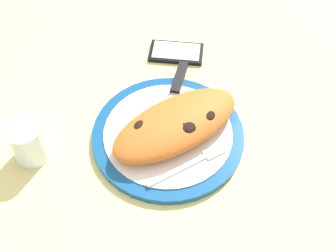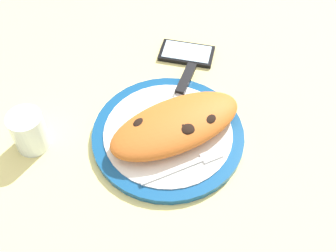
{
  "view_description": "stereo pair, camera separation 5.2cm",
  "coord_description": "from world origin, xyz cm",
  "px_view_note": "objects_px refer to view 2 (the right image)",
  "views": [
    {
      "loc": [
        -34.57,
        -38.04,
        70.41
      ],
      "look_at": [
        0.0,
        0.0,
        3.7
      ],
      "focal_mm": 46.77,
      "sensor_mm": 36.0,
      "label": 1
    },
    {
      "loc": [
        -30.56,
        -41.34,
        70.41
      ],
      "look_at": [
        0.0,
        0.0,
        3.7
      ],
      "focal_mm": 46.77,
      "sensor_mm": 36.0,
      "label": 2
    }
  ],
  "objects_px": {
    "plate": "(168,135)",
    "fork": "(189,164)",
    "calzone": "(176,125)",
    "knife": "(181,89)",
    "smartphone": "(187,53)",
    "water_glass": "(30,133)"
  },
  "relations": [
    {
      "from": "plate",
      "to": "fork",
      "type": "distance_m",
      "value": 0.09
    },
    {
      "from": "calzone",
      "to": "knife",
      "type": "bearing_deg",
      "value": 46.62
    },
    {
      "from": "knife",
      "to": "plate",
      "type": "bearing_deg",
      "value": -140.93
    },
    {
      "from": "smartphone",
      "to": "knife",
      "type": "bearing_deg",
      "value": -133.2
    },
    {
      "from": "knife",
      "to": "water_glass",
      "type": "relative_size",
      "value": 2.3
    },
    {
      "from": "fork",
      "to": "calzone",
      "type": "bearing_deg",
      "value": 71.84
    },
    {
      "from": "water_glass",
      "to": "knife",
      "type": "bearing_deg",
      "value": -13.19
    },
    {
      "from": "calzone",
      "to": "fork",
      "type": "distance_m",
      "value": 0.08
    },
    {
      "from": "calzone",
      "to": "smartphone",
      "type": "bearing_deg",
      "value": 46.72
    },
    {
      "from": "knife",
      "to": "water_glass",
      "type": "bearing_deg",
      "value": 166.81
    },
    {
      "from": "fork",
      "to": "water_glass",
      "type": "distance_m",
      "value": 0.31
    },
    {
      "from": "calzone",
      "to": "fork",
      "type": "height_order",
      "value": "calzone"
    },
    {
      "from": "plate",
      "to": "calzone",
      "type": "xyz_separation_m",
      "value": [
        0.01,
        -0.01,
        0.03
      ]
    },
    {
      "from": "smartphone",
      "to": "fork",
      "type": "bearing_deg",
      "value": -127.11
    },
    {
      "from": "plate",
      "to": "fork",
      "type": "bearing_deg",
      "value": -98.68
    },
    {
      "from": "calzone",
      "to": "water_glass",
      "type": "distance_m",
      "value": 0.28
    },
    {
      "from": "plate",
      "to": "knife",
      "type": "distance_m",
      "value": 0.11
    },
    {
      "from": "plate",
      "to": "calzone",
      "type": "bearing_deg",
      "value": -38.08
    },
    {
      "from": "plate",
      "to": "knife",
      "type": "height_order",
      "value": "knife"
    },
    {
      "from": "plate",
      "to": "water_glass",
      "type": "xyz_separation_m",
      "value": [
        -0.22,
        0.14,
        0.03
      ]
    },
    {
      "from": "plate",
      "to": "water_glass",
      "type": "relative_size",
      "value": 3.6
    },
    {
      "from": "knife",
      "to": "fork",
      "type": "bearing_deg",
      "value": -122.92
    }
  ]
}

